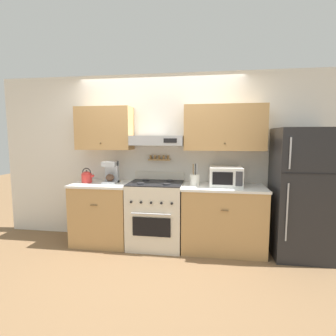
{
  "coord_description": "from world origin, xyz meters",
  "views": [
    {
      "loc": [
        0.73,
        -3.34,
        1.59
      ],
      "look_at": [
        0.19,
        0.27,
        1.17
      ],
      "focal_mm": 28.0,
      "sensor_mm": 36.0,
      "label": 1
    }
  ],
  "objects_px": {
    "microwave": "(226,177)",
    "stove_range": "(156,214)",
    "utensil_crock": "(195,180)",
    "coffee_maker": "(111,172)",
    "refrigerator": "(302,193)",
    "tea_kettle": "(87,177)"
  },
  "relations": [
    {
      "from": "coffee_maker",
      "to": "utensil_crock",
      "type": "bearing_deg",
      "value": -1.37
    },
    {
      "from": "stove_range",
      "to": "tea_kettle",
      "type": "distance_m",
      "value": 1.19
    },
    {
      "from": "refrigerator",
      "to": "utensil_crock",
      "type": "bearing_deg",
      "value": 178.33
    },
    {
      "from": "stove_range",
      "to": "coffee_maker",
      "type": "distance_m",
      "value": 0.92
    },
    {
      "from": "tea_kettle",
      "to": "coffee_maker",
      "type": "relative_size",
      "value": 0.69
    },
    {
      "from": "refrigerator",
      "to": "tea_kettle",
      "type": "bearing_deg",
      "value": 179.22
    },
    {
      "from": "refrigerator",
      "to": "tea_kettle",
      "type": "height_order",
      "value": "refrigerator"
    },
    {
      "from": "stove_range",
      "to": "utensil_crock",
      "type": "xyz_separation_m",
      "value": [
        0.56,
        0.02,
        0.52
      ]
    },
    {
      "from": "microwave",
      "to": "refrigerator",
      "type": "bearing_deg",
      "value": -3.42
    },
    {
      "from": "coffee_maker",
      "to": "refrigerator",
      "type": "bearing_deg",
      "value": -1.53
    },
    {
      "from": "tea_kettle",
      "to": "refrigerator",
      "type": "bearing_deg",
      "value": -0.78
    },
    {
      "from": "microwave",
      "to": "stove_range",
      "type": "bearing_deg",
      "value": -178.04
    },
    {
      "from": "stove_range",
      "to": "coffee_maker",
      "type": "relative_size",
      "value": 3.29
    },
    {
      "from": "stove_range",
      "to": "tea_kettle",
      "type": "xyz_separation_m",
      "value": [
        -1.06,
        0.02,
        0.53
      ]
    },
    {
      "from": "stove_range",
      "to": "refrigerator",
      "type": "bearing_deg",
      "value": -0.73
    },
    {
      "from": "tea_kettle",
      "to": "utensil_crock",
      "type": "bearing_deg",
      "value": 0.0
    },
    {
      "from": "coffee_maker",
      "to": "stove_range",
      "type": "bearing_deg",
      "value": -3.82
    },
    {
      "from": "utensil_crock",
      "to": "coffee_maker",
      "type": "bearing_deg",
      "value": 178.63
    },
    {
      "from": "tea_kettle",
      "to": "coffee_maker",
      "type": "xyz_separation_m",
      "value": [
        0.37,
        0.03,
        0.07
      ]
    },
    {
      "from": "stove_range",
      "to": "microwave",
      "type": "relative_size",
      "value": 2.39
    },
    {
      "from": "tea_kettle",
      "to": "coffee_maker",
      "type": "height_order",
      "value": "coffee_maker"
    },
    {
      "from": "refrigerator",
      "to": "microwave",
      "type": "relative_size",
      "value": 3.85
    }
  ]
}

